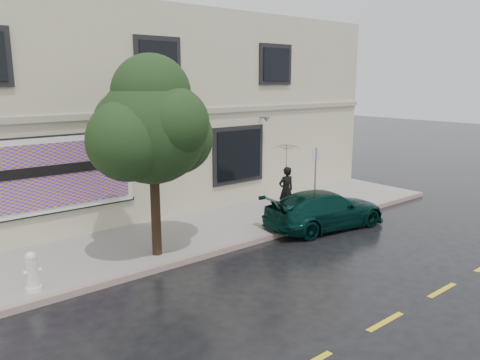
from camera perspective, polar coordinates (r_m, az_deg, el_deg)
ground at (r=11.97m, az=2.99°, el=-10.63°), size 90.00×90.00×0.00m
sidewalk at (r=14.36m, az=-5.83°, el=-6.44°), size 20.00×3.50×0.15m
curb at (r=13.01m, az=-1.51°, el=-8.36°), size 20.00×0.18×0.16m
road_marking at (r=9.93m, az=17.29°, el=-16.17°), size 19.00×0.12×0.01m
building at (r=18.73m, az=-15.95°, el=8.18°), size 20.00×8.12×7.00m
billboard at (r=13.98m, az=-20.89°, el=0.69°), size 4.30×0.16×2.20m
car at (r=15.10m, az=10.33°, el=-3.56°), size 4.37×2.42×1.21m
pedestrian at (r=15.99m, az=5.64°, el=-1.24°), size 0.65×0.48×1.61m
umbrella at (r=15.76m, az=5.73°, el=2.91°), size 1.21×1.21×0.73m
street_tree at (r=11.86m, az=-10.62°, el=6.00°), size 2.73×2.73×4.64m
fire_hydrant at (r=11.18m, az=-24.00°, el=-10.19°), size 0.36×0.34×0.88m
sign_pole at (r=15.22m, az=9.15°, el=0.45°), size 0.29×0.09×2.38m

